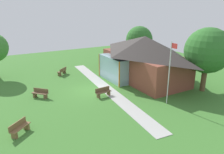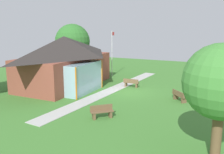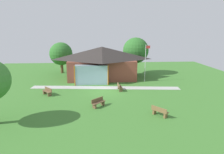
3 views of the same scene
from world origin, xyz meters
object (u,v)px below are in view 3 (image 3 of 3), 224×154
tree_behind_pavilion_left (61,54)px  pavilion (102,62)px  bench_front_right (160,112)px  bench_mid_left (47,92)px  bench_rear_near_path (120,87)px  flagpole (146,61)px  bench_front_center (98,103)px  tree_behind_pavilion_right (136,51)px

tree_behind_pavilion_left → pavilion: bearing=-33.9°
bench_front_right → bench_mid_left: bearing=-160.4°
bench_rear_near_path → bench_mid_left: size_ratio=1.09×
pavilion → bench_mid_left: (-6.34, -7.32, -2.15)m
flagpole → bench_rear_near_path: bearing=-135.8°
pavilion → bench_rear_near_path: bearing=-70.8°
bench_front_center → bench_rear_near_path: (2.62, 5.08, 0.00)m
bench_rear_near_path → bench_front_center: bearing=-31.3°
bench_rear_near_path → flagpole: bearing=130.2°
pavilion → bench_rear_near_path: pavilion is taller
bench_front_center → bench_rear_near_path: size_ratio=0.91×
flagpole → bench_front_center: (-6.71, -9.06, -2.56)m
pavilion → bench_front_right: size_ratio=7.66×
tree_behind_pavilion_left → tree_behind_pavilion_right: bearing=-7.2°
bench_front_center → tree_behind_pavilion_left: (-6.41, 15.83, 2.95)m
flagpole → tree_behind_pavilion_right: bearing=95.3°
bench_rear_near_path → tree_behind_pavilion_left: size_ratio=0.29×
bench_front_right → bench_rear_near_path: (-2.70, 7.53, 0.00)m
flagpole → bench_front_right: size_ratio=3.76×
bench_mid_left → tree_behind_pavilion_left: 12.32m
bench_front_right → bench_rear_near_path: bearing=158.8°
pavilion → bench_front_right: bearing=-70.5°
bench_front_right → flagpole: bearing=132.2°
bench_mid_left → tree_behind_pavilion_left: tree_behind_pavilion_left is taller
bench_front_center → pavilion: bearing=-136.3°
flagpole → bench_rear_near_path: flagpole is taller
pavilion → flagpole: flagpole is taller
pavilion → tree_behind_pavilion_left: size_ratio=2.05×
pavilion → bench_rear_near_path: size_ratio=7.13×
bench_front_right → bench_mid_left: size_ratio=1.02×
bench_mid_left → tree_behind_pavilion_right: tree_behind_pavilion_right is taller
bench_mid_left → tree_behind_pavilion_right: 16.31m
bench_front_right → tree_behind_pavilion_right: bearing=136.0°
bench_front_right → bench_rear_near_path: same height
pavilion → tree_behind_pavilion_left: (-6.88, 4.63, 0.79)m
bench_rear_near_path → tree_behind_pavilion_left: (-9.02, 10.75, 2.95)m
pavilion → bench_mid_left: bearing=-130.9°
bench_front_right → bench_front_center: same height
tree_behind_pavilion_right → tree_behind_pavilion_left: size_ratio=1.16×
bench_front_right → bench_mid_left: 12.85m
pavilion → tree_behind_pavilion_left: bearing=146.1°
bench_front_center → bench_rear_near_path: same height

